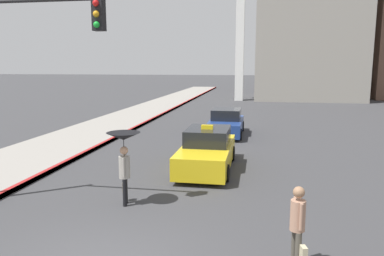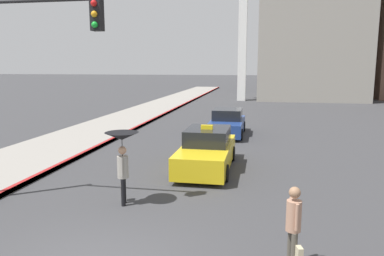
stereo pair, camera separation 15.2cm
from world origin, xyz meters
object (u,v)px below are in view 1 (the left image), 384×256
Objects in this scene: traffic_light at (20,58)px; monument_cross at (240,15)px; pedestrian_man at (298,222)px; pedestrian_with_umbrella at (124,149)px; sedan_red at (226,123)px; taxi at (207,151)px.

monument_cross is at bearing 82.86° from traffic_light.
traffic_light reaches higher than pedestrian_man.
traffic_light is (-2.72, -0.38, 2.49)m from pedestrian_with_umbrella.
monument_cross is (-3.00, 35.55, 8.41)m from pedestrian_man.
sedan_red is 0.27× the size of monument_cross.
pedestrian_with_umbrella is 3.71m from traffic_light.
sedan_red is (0.10, 7.23, -0.04)m from taxi.
taxi is at bearing 89.24° from sedan_red.
taxi is 7.27m from pedestrian_man.
monument_cross is (4.17, 33.32, 5.23)m from traffic_light.
pedestrian_with_umbrella is at bearing 80.66° from sedan_red.
sedan_red is at bearing 68.67° from traffic_light.
taxi is 0.80× the size of traffic_light.
taxi is 30.06m from monument_cross.
pedestrian_with_umbrella is 1.27× the size of pedestrian_man.
taxi is at bearing 45.22° from traffic_light.
monument_cross is (-0.42, 21.57, 8.68)m from sedan_red.
traffic_light is (-4.50, -4.53, 3.41)m from taxi.
pedestrian_with_umbrella is (-1.87, -11.37, 0.95)m from sedan_red.
traffic_light is (-4.59, -11.76, 3.45)m from sedan_red.
taxi is 2.25× the size of pedestrian_with_umbrella.
taxi is at bearing -171.84° from pedestrian_man.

